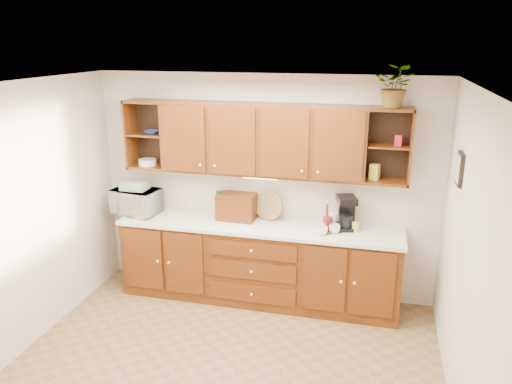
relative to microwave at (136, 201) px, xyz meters
The scene contains 26 objects.
floor 2.37m from the microwave, 43.84° to the right, with size 4.00×4.00×0.00m, color olive.
ceiling 2.59m from the microwave, 43.84° to the right, with size 4.00×4.00×0.00m, color white.
back_wall 1.56m from the microwave, 10.81° to the left, with size 4.00×4.00×0.00m, color beige.
left_wall 1.55m from the microwave, 108.20° to the right, with size 3.50×3.50×0.00m, color beige.
right_wall 3.82m from the microwave, 22.52° to the right, with size 3.50×3.50×0.00m, color beige.
base_cabinets 1.65m from the microwave, ahead, with size 3.20×0.60×0.90m, color #391706.
countertop 1.53m from the microwave, ahead, with size 3.24×0.64×0.04m, color silver.
upper_cabinets 1.73m from the microwave, ahead, with size 3.20×0.33×0.80m.
undercabinet_light 1.57m from the microwave, ahead, with size 0.40×0.05×0.03m, color white.
framed_picture 3.62m from the microwave, ahead, with size 0.03×0.24×0.30m, color black.
wicker_basket 0.14m from the microwave, 44.33° to the right, with size 0.23×0.23×0.14m, color olive.
microwave is the anchor object (origin of this frame).
towel_stack 0.20m from the microwave, ahead, with size 0.30×0.22×0.09m, color #C2C35B.
wine_bottle 1.03m from the microwave, ahead, with size 0.07×0.07×0.33m, color #103217.
woven_tray 1.61m from the microwave, ahead, with size 0.36×0.36×0.02m, color olive.
bread_box 1.24m from the microwave, ahead, with size 0.44×0.27×0.31m, color #391706.
mug_tree 2.30m from the microwave, ahead, with size 0.27×0.28×0.33m.
canister_red 2.30m from the microwave, ahead, with size 0.11×0.11×0.14m, color maroon.
canister_white 2.36m from the microwave, ahead, with size 0.08×0.08×0.18m, color white.
canister_yellow 2.61m from the microwave, ahead, with size 0.08×0.08×0.11m, color gold.
coffee_maker 2.49m from the microwave, ahead, with size 0.26×0.30×0.37m.
bowl_stack 0.87m from the microwave, 26.33° to the left, with size 0.17×0.17×0.04m, color navy.
plate_stack 0.50m from the microwave, 41.11° to the left, with size 0.21×0.21×0.07m, color white.
pantry_box_yellow 2.81m from the microwave, ahead, with size 0.10×0.07×0.17m, color gold.
pantry_box_red 3.11m from the microwave, ahead, with size 0.07×0.07×0.11m, color maroon.
potted_plant 3.24m from the microwave, ahead, with size 0.39×0.34×0.44m, color #999999.
Camera 1 is at (1.26, -3.71, 2.95)m, focal length 35.00 mm.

